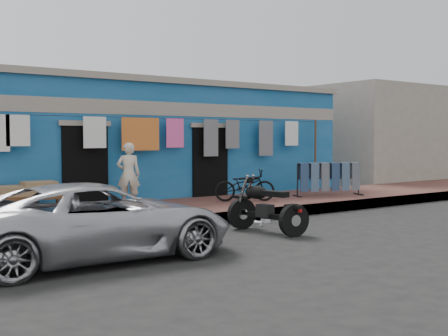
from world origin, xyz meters
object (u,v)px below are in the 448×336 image
car (98,220)px  charpoy (20,198)px  seated_person (128,174)px  motorcycle (267,206)px  bicycle (245,182)px  jeans_rack (329,179)px

car → charpoy: 4.10m
seated_person → motorcycle: seated_person is taller
car → seated_person: seated_person is taller
car → motorcycle: 3.56m
car → seated_person: bearing=-29.9°
car → seated_person: (2.37, 3.90, 0.39)m
bicycle → motorcycle: size_ratio=0.88×
car → bicycle: bearing=-57.4°
car → jeans_rack: (7.78, 2.84, 0.12)m
seated_person → bicycle: seated_person is taller
motorcycle → car: bearing=174.8°
bicycle → seated_person: bearing=103.1°
seated_person → motorcycle: bearing=131.3°
bicycle → jeans_rack: size_ratio=0.75×
car → jeans_rack: 8.28m
bicycle → charpoy: 5.22m
motorcycle → jeans_rack: 4.91m
car → bicycle: (5.12, 3.10, 0.14)m
car → charpoy: bearing=1.4°
bicycle → charpoy: (-5.12, 1.00, -0.17)m
charpoy → jeans_rack: bearing=-9.2°
motorcycle → charpoy: 5.16m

